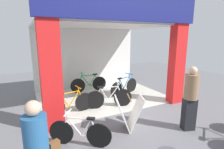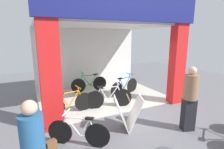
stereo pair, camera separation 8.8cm
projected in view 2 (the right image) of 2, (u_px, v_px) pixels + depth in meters
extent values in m
plane|color=slate|center=(124.00, 113.00, 5.96)|extent=(18.23, 18.23, 0.00)
cube|color=beige|center=(102.00, 96.00, 7.60)|extent=(5.11, 3.73, 0.02)
cube|color=silver|center=(88.00, 57.00, 8.92)|extent=(5.11, 0.12, 2.98)
cube|color=red|center=(50.00, 77.00, 4.66)|extent=(0.54, 0.36, 2.98)
cube|color=red|center=(177.00, 65.00, 6.64)|extent=(0.54, 0.36, 2.98)
cube|color=navy|center=(128.00, 6.00, 5.11)|extent=(5.31, 0.20, 0.82)
cube|color=silver|center=(102.00, 26.00, 6.97)|extent=(5.11, 3.73, 0.06)
cylinder|color=black|center=(95.00, 100.00, 6.21)|extent=(0.66, 0.20, 0.67)
cylinder|color=black|center=(123.00, 98.00, 6.44)|extent=(0.66, 0.20, 0.67)
cylinder|color=white|center=(101.00, 100.00, 6.27)|extent=(0.45, 0.14, 0.09)
cylinder|color=white|center=(104.00, 94.00, 6.25)|extent=(0.29, 0.10, 0.50)
cylinder|color=white|center=(113.00, 93.00, 6.31)|extent=(0.41, 0.13, 0.52)
cylinder|color=white|center=(109.00, 87.00, 6.23)|extent=(0.63, 0.18, 0.05)
cylinder|color=white|center=(98.00, 94.00, 6.19)|extent=(0.22, 0.09, 0.45)
cylinder|color=white|center=(120.00, 92.00, 6.37)|extent=(0.20, 0.08, 0.46)
cylinder|color=white|center=(118.00, 85.00, 6.28)|extent=(0.06, 0.05, 0.14)
cylinder|color=white|center=(117.00, 83.00, 6.27)|extent=(0.14, 0.46, 0.03)
cube|color=black|center=(100.00, 87.00, 6.16)|extent=(0.22, 0.15, 0.05)
cylinder|color=black|center=(117.00, 90.00, 7.46)|extent=(0.64, 0.23, 0.65)
cylinder|color=black|center=(132.00, 85.00, 8.13)|extent=(0.64, 0.23, 0.65)
cylinder|color=blue|center=(121.00, 89.00, 7.62)|extent=(0.43, 0.16, 0.08)
cylinder|color=blue|center=(122.00, 84.00, 7.64)|extent=(0.28, 0.12, 0.49)
cylinder|color=blue|center=(127.00, 83.00, 7.84)|extent=(0.39, 0.15, 0.51)
cylinder|color=blue|center=(125.00, 78.00, 7.71)|extent=(0.61, 0.22, 0.05)
cylinder|color=blue|center=(119.00, 84.00, 7.49)|extent=(0.22, 0.10, 0.44)
cylinder|color=blue|center=(131.00, 81.00, 8.02)|extent=(0.20, 0.09, 0.45)
cylinder|color=blue|center=(130.00, 75.00, 7.90)|extent=(0.06, 0.05, 0.14)
cylinder|color=blue|center=(129.00, 74.00, 7.88)|extent=(0.16, 0.44, 0.03)
cube|color=black|center=(120.00, 79.00, 7.49)|extent=(0.22, 0.15, 0.05)
cylinder|color=black|center=(100.00, 83.00, 8.43)|extent=(0.67, 0.07, 0.67)
cylinder|color=black|center=(78.00, 86.00, 8.02)|extent=(0.67, 0.07, 0.67)
cylinder|color=#198C33|center=(95.00, 84.00, 8.33)|extent=(0.45, 0.05, 0.09)
cylinder|color=#198C33|center=(93.00, 80.00, 8.25)|extent=(0.29, 0.05, 0.50)
cylinder|color=#198C33|center=(86.00, 81.00, 8.12)|extent=(0.41, 0.05, 0.53)
cylinder|color=#198C33|center=(89.00, 75.00, 8.12)|extent=(0.64, 0.06, 0.05)
cylinder|color=#198C33|center=(97.00, 79.00, 8.33)|extent=(0.22, 0.05, 0.45)
cylinder|color=#198C33|center=(80.00, 81.00, 8.01)|extent=(0.20, 0.04, 0.47)
cylinder|color=#198C33|center=(82.00, 74.00, 7.98)|extent=(0.06, 0.04, 0.14)
cylinder|color=#198C33|center=(82.00, 73.00, 7.97)|extent=(0.05, 0.47, 0.03)
cube|color=black|center=(95.00, 74.00, 8.24)|extent=(0.21, 0.11, 0.05)
cylinder|color=black|center=(55.00, 108.00, 5.54)|extent=(0.64, 0.12, 0.64)
cylinder|color=black|center=(84.00, 102.00, 6.08)|extent=(0.64, 0.12, 0.64)
cylinder|color=orange|center=(62.00, 107.00, 5.68)|extent=(0.43, 0.09, 0.08)
cylinder|color=orange|center=(65.00, 101.00, 5.68)|extent=(0.28, 0.07, 0.48)
cylinder|color=orange|center=(74.00, 98.00, 5.85)|extent=(0.40, 0.08, 0.50)
cylinder|color=orange|center=(70.00, 92.00, 5.73)|extent=(0.62, 0.11, 0.05)
cylinder|color=orange|center=(58.00, 101.00, 5.56)|extent=(0.21, 0.06, 0.43)
cylinder|color=orange|center=(81.00, 96.00, 5.98)|extent=(0.20, 0.06, 0.45)
cylinder|color=orange|center=(78.00, 89.00, 5.87)|extent=(0.06, 0.04, 0.13)
cylinder|color=orange|center=(78.00, 87.00, 5.86)|extent=(0.09, 0.45, 0.03)
cube|color=black|center=(60.00, 93.00, 5.56)|extent=(0.21, 0.12, 0.05)
cylinder|color=black|center=(97.00, 136.00, 4.05)|extent=(0.51, 0.38, 0.60)
cylinder|color=black|center=(60.00, 132.00, 4.20)|extent=(0.51, 0.38, 0.60)
cylinder|color=white|center=(88.00, 136.00, 4.09)|extent=(0.34, 0.26, 0.08)
cylinder|color=white|center=(85.00, 128.00, 4.06)|extent=(0.23, 0.18, 0.45)
cylinder|color=white|center=(73.00, 126.00, 4.11)|extent=(0.31, 0.24, 0.47)
cylinder|color=white|center=(77.00, 118.00, 4.04)|extent=(0.48, 0.36, 0.05)
cylinder|color=white|center=(93.00, 128.00, 4.03)|extent=(0.18, 0.14, 0.40)
cylinder|color=white|center=(63.00, 125.00, 4.15)|extent=(0.16, 0.13, 0.41)
cylinder|color=white|center=(66.00, 115.00, 4.08)|extent=(0.06, 0.06, 0.12)
cylinder|color=white|center=(66.00, 112.00, 4.06)|extent=(0.27, 0.35, 0.03)
cube|color=black|center=(89.00, 118.00, 3.99)|extent=(0.20, 0.18, 0.05)
cube|color=silver|center=(121.00, 114.00, 4.82)|extent=(0.59, 0.70, 0.94)
cube|color=silver|center=(134.00, 113.00, 4.85)|extent=(0.59, 0.70, 0.94)
cylinder|color=olive|center=(128.00, 97.00, 4.74)|extent=(0.26, 0.56, 0.03)
cylinder|color=#26598C|center=(32.00, 137.00, 2.50)|extent=(0.44, 0.44, 0.66)
sphere|color=#D8AD8C|center=(29.00, 108.00, 2.40)|extent=(0.22, 0.22, 0.22)
cube|color=brown|center=(51.00, 147.00, 2.75)|extent=(0.19, 0.15, 0.22)
cube|color=black|center=(188.00, 115.00, 4.80)|extent=(0.38, 0.33, 0.89)
cylinder|color=#8C6B4C|center=(191.00, 87.00, 4.64)|extent=(0.45, 0.45, 0.67)
sphere|color=#D8AD8C|center=(193.00, 71.00, 4.54)|extent=(0.22, 0.22, 0.22)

